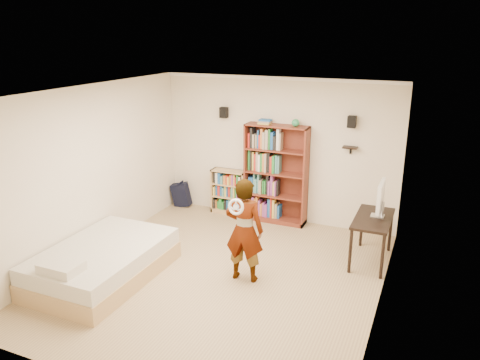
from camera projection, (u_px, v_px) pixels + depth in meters
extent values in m
cube|color=tan|center=(220.00, 276.00, 6.93)|extent=(4.50, 5.00, 0.01)
cube|color=#EEE7CC|center=(277.00, 150.00, 8.71)|extent=(4.50, 0.02, 2.70)
cube|color=#EEE7CC|center=(102.00, 270.00, 4.34)|extent=(4.50, 0.02, 2.70)
cube|color=#EEE7CC|center=(91.00, 172.00, 7.37)|extent=(0.02, 5.00, 2.70)
cube|color=#EEE7CC|center=(386.00, 214.00, 5.68)|extent=(0.02, 5.00, 2.70)
cube|color=white|center=(218.00, 92.00, 6.12)|extent=(4.50, 5.00, 0.02)
cube|color=white|center=(279.00, 78.00, 8.29)|extent=(4.50, 0.06, 0.06)
cube|color=white|center=(90.00, 129.00, 3.96)|extent=(4.50, 0.06, 0.06)
cube|color=white|center=(84.00, 87.00, 6.96)|extent=(0.06, 5.00, 0.06)
cube|color=white|center=(394.00, 105.00, 5.29)|extent=(0.06, 5.00, 0.06)
cube|color=black|center=(224.00, 113.00, 8.82)|extent=(0.14, 0.12, 0.20)
cube|color=black|center=(352.00, 122.00, 7.92)|extent=(0.14, 0.12, 0.20)
cube|color=black|center=(350.00, 147.00, 8.06)|extent=(0.25, 0.16, 0.02)
imported|color=black|center=(244.00, 230.00, 6.63)|extent=(0.59, 0.41, 1.54)
torus|color=white|center=(236.00, 207.00, 6.24)|extent=(0.23, 0.09, 0.23)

